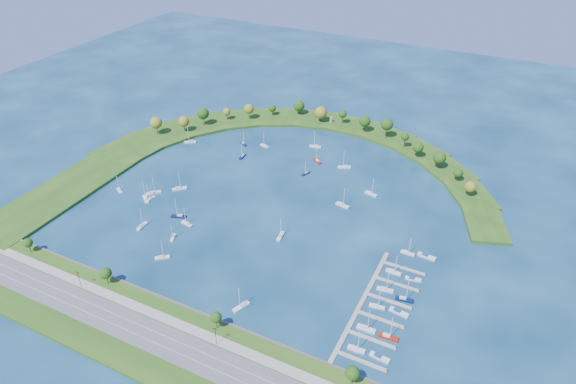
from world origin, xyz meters
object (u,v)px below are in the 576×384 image
at_px(moored_boat_5, 317,161).
at_px(moored_boat_17, 146,199).
at_px(moored_boat_14, 243,156).
at_px(docked_boat_11, 427,256).
at_px(docked_boat_6, 385,289).
at_px(docked_boat_3, 388,336).
at_px(moored_boat_11, 179,188).
at_px(docked_boat_7, 404,299).
at_px(docked_boat_10, 408,252).
at_px(moored_boat_3, 281,236).
at_px(moored_boat_19, 306,173).
at_px(moored_boat_8, 344,167).
at_px(moored_boat_13, 120,190).
at_px(docked_boat_5, 399,312).
at_px(docked_boat_2, 366,328).
at_px(moored_boat_2, 241,306).
at_px(docked_boat_8, 393,272).
at_px(moored_boat_10, 315,146).
at_px(moored_boat_20, 371,193).
at_px(moored_boat_12, 142,226).
at_px(dock_system, 376,307).
at_px(docked_boat_9, 413,279).
at_px(moored_boat_0, 154,193).
at_px(harbor_tower, 331,120).
at_px(moored_boat_7, 173,237).
at_px(docked_boat_1, 379,357).
at_px(moored_boat_9, 179,216).
at_px(moored_boat_21, 150,198).
at_px(moored_boat_4, 162,257).
at_px(moored_boat_6, 342,205).
at_px(docked_boat_0, 356,348).
at_px(moored_boat_16, 265,145).
at_px(moored_boat_1, 190,142).
at_px(moored_boat_15, 244,144).

bearing_deg(moored_boat_5, moored_boat_17, 85.85).
bearing_deg(moored_boat_14, moored_boat_5, 105.01).
bearing_deg(docked_boat_11, docked_boat_6, -105.39).
distance_m(docked_boat_3, docked_boat_6, 30.22).
distance_m(moored_boat_11, docked_boat_7, 161.31).
bearing_deg(docked_boat_11, docked_boat_10, -166.07).
height_order(moored_boat_3, moored_boat_19, moored_boat_3).
distance_m(moored_boat_8, moored_boat_13, 151.04).
distance_m(moored_boat_17, docked_boat_10, 163.23).
bearing_deg(moored_boat_13, docked_boat_5, -156.77).
relative_size(moored_boat_17, docked_boat_2, 1.06).
height_order(moored_boat_2, docked_boat_2, moored_boat_2).
relative_size(moored_boat_3, docked_boat_8, 1.04).
relative_size(moored_boat_10, moored_boat_20, 1.03).
relative_size(moored_boat_12, moored_boat_14, 1.05).
xyz_separation_m(dock_system, docked_boat_9, (10.68, 26.85, 0.26)).
xyz_separation_m(moored_boat_2, docked_boat_3, (68.51, 13.59, 0.00)).
bearing_deg(moored_boat_0, moored_boat_14, 18.30).
bearing_deg(moored_boat_10, docked_boat_3, 112.59).
height_order(harbor_tower, moored_boat_17, moored_boat_17).
bearing_deg(moored_boat_10, moored_boat_7, 66.61).
relative_size(moored_boat_14, moored_boat_17, 0.86).
distance_m(moored_boat_10, docked_boat_5, 168.59).
bearing_deg(moored_boat_0, docked_boat_9, -51.48).
bearing_deg(docked_boat_8, moored_boat_12, -167.63).
height_order(moored_boat_12, docked_boat_1, moored_boat_12).
relative_size(moored_boat_9, moored_boat_20, 1.08).
distance_m(docked_boat_8, docked_boat_9, 10.48).
relative_size(docked_boat_7, docked_boat_9, 1.54).
height_order(moored_boat_12, moored_boat_21, moored_boat_12).
distance_m(moored_boat_7, docked_boat_6, 120.89).
xyz_separation_m(moored_boat_4, moored_boat_6, (68.68, 89.35, 0.05)).
height_order(moored_boat_5, docked_boat_8, moored_boat_5).
height_order(moored_boat_10, docked_boat_2, docked_boat_2).
distance_m(docked_boat_9, docked_boat_10, 20.61).
bearing_deg(moored_boat_5, harbor_tower, -41.03).
xyz_separation_m(moored_boat_3, moored_boat_14, (-66.77, 69.80, -0.02)).
bearing_deg(docked_boat_10, moored_boat_4, -149.06).
xyz_separation_m(moored_boat_10, docked_boat_0, (92.29, -163.10, -0.03)).
bearing_deg(docked_boat_7, moored_boat_21, 167.00).
xyz_separation_m(moored_boat_4, docked_boat_10, (117.12, 62.80, -0.02)).
relative_size(dock_system, moored_boat_16, 7.17).
bearing_deg(docked_boat_10, docked_boat_2, -89.53).
bearing_deg(moored_boat_5, docked_boat_10, 176.04).
bearing_deg(docked_boat_11, moored_boat_1, 169.25).
relative_size(harbor_tower, moored_boat_15, 0.44).
relative_size(moored_boat_17, docked_boat_5, 1.40).
relative_size(moored_boat_3, docked_boat_1, 1.35).
bearing_deg(moored_boat_19, dock_system, 60.56).
relative_size(moored_boat_12, docked_boat_11, 1.25).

